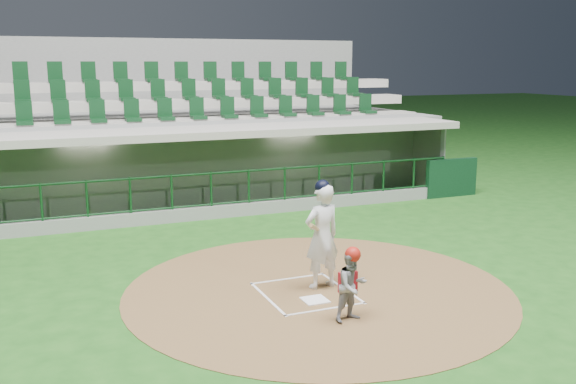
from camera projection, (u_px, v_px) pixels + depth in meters
name	position (u px, v px, depth m)	size (l,w,h in m)	color
ground	(299.00, 289.00, 12.03)	(120.00, 120.00, 0.00)	#1A4C15
dirt_circle	(318.00, 290.00, 11.96)	(7.20, 7.20, 0.01)	brown
home_plate	(315.00, 300.00, 11.39)	(0.43, 0.43, 0.02)	white
batter_box_chalk	(306.00, 293.00, 11.76)	(1.55, 1.80, 0.01)	white
dugout_structure	(197.00, 173.00, 18.97)	(16.40, 3.70, 3.00)	gray
seating_deck	(170.00, 145.00, 21.62)	(17.00, 6.72, 5.15)	gray
batter	(322.00, 235.00, 11.87)	(0.93, 0.93, 2.06)	white
catcher	(352.00, 284.00, 10.42)	(0.65, 0.55, 1.25)	gray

